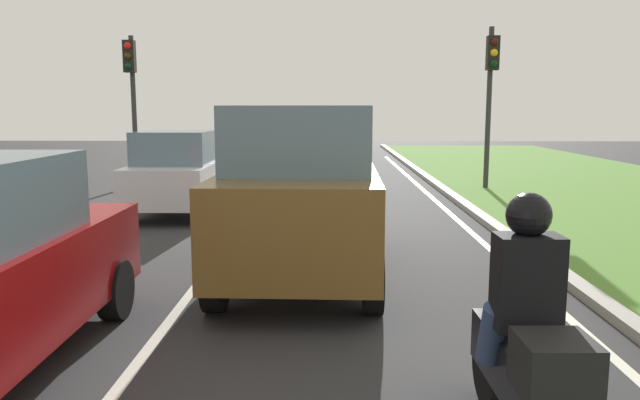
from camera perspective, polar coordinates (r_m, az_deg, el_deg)
name	(u,v)px	position (r m, az deg, el deg)	size (l,w,h in m)	color
ground_plane	(282,217)	(12.79, -3.59, -1.61)	(60.00, 60.00, 0.00)	#2D2D30
lane_line_center	(248,217)	(12.86, -6.70, -1.58)	(0.12, 32.00, 0.01)	silver
lane_line_right_edge	(455,218)	(13.00, 12.44, -1.61)	(0.12, 32.00, 0.01)	silver
curb_right	(479,215)	(13.10, 14.59, -1.36)	(0.24, 48.00, 0.12)	#9E9B93
car_suv_ahead	(303,191)	(8.12, -1.62, 0.87)	(2.06, 4.54, 2.28)	brown
car_hatchback_far	(180,172)	(13.53, -12.94, 2.53)	(1.73, 3.70, 1.78)	silver
motorcycle	(523,376)	(4.23, 18.41, -15.32)	(0.41, 1.90, 1.01)	black
rider_person	(525,279)	(4.07, 18.59, -7.03)	(0.51, 0.41, 1.16)	black
traffic_light_near_right	(491,81)	(17.43, 15.63, 10.66)	(0.32, 0.50, 4.42)	#2D2D2D
traffic_light_overhead_left	(131,83)	(18.66, -17.16, 10.38)	(0.32, 0.50, 4.31)	#2D2D2D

